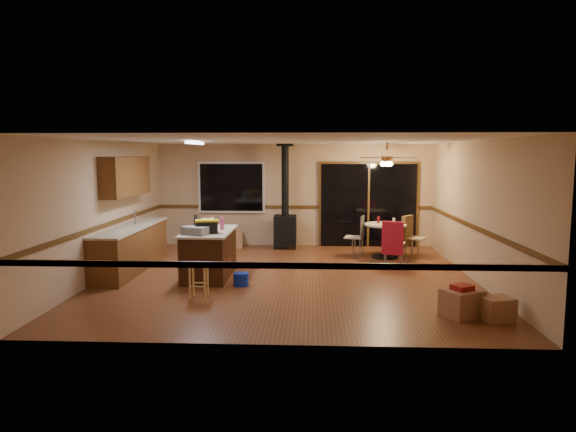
# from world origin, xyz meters

# --- Properties ---
(floor) EXTENTS (7.00, 7.00, 0.00)m
(floor) POSITION_xyz_m (0.00, 0.00, 0.00)
(floor) COLOR brown
(floor) RESTS_ON ground
(ceiling) EXTENTS (7.00, 7.00, 0.00)m
(ceiling) POSITION_xyz_m (0.00, 0.00, 2.60)
(ceiling) COLOR silver
(ceiling) RESTS_ON ground
(wall_back) EXTENTS (7.00, 0.00, 7.00)m
(wall_back) POSITION_xyz_m (0.00, 3.50, 1.30)
(wall_back) COLOR tan
(wall_back) RESTS_ON ground
(wall_front) EXTENTS (7.00, 0.00, 7.00)m
(wall_front) POSITION_xyz_m (0.00, -3.50, 1.30)
(wall_front) COLOR tan
(wall_front) RESTS_ON ground
(wall_left) EXTENTS (0.00, 7.00, 7.00)m
(wall_left) POSITION_xyz_m (-3.50, 0.00, 1.30)
(wall_left) COLOR tan
(wall_left) RESTS_ON ground
(wall_right) EXTENTS (0.00, 7.00, 7.00)m
(wall_right) POSITION_xyz_m (3.50, 0.00, 1.30)
(wall_right) COLOR tan
(wall_right) RESTS_ON ground
(chair_rail) EXTENTS (7.00, 7.00, 0.08)m
(chair_rail) POSITION_xyz_m (0.00, 0.00, 1.00)
(chair_rail) COLOR #4E3113
(chair_rail) RESTS_ON ground
(window) EXTENTS (1.72, 0.10, 1.32)m
(window) POSITION_xyz_m (-1.60, 3.45, 1.50)
(window) COLOR black
(window) RESTS_ON ground
(sliding_door) EXTENTS (2.52, 0.10, 2.10)m
(sliding_door) POSITION_xyz_m (1.90, 3.45, 1.05)
(sliding_door) COLOR black
(sliding_door) RESTS_ON ground
(lower_cabinets) EXTENTS (0.60, 3.00, 0.86)m
(lower_cabinets) POSITION_xyz_m (-3.20, 0.50, 0.43)
(lower_cabinets) COLOR brown
(lower_cabinets) RESTS_ON ground
(countertop) EXTENTS (0.64, 3.04, 0.04)m
(countertop) POSITION_xyz_m (-3.20, 0.50, 0.88)
(countertop) COLOR #C0B095
(countertop) RESTS_ON lower_cabinets
(upper_cabinets) EXTENTS (0.35, 2.00, 0.80)m
(upper_cabinets) POSITION_xyz_m (-3.33, 0.70, 1.90)
(upper_cabinets) COLOR brown
(upper_cabinets) RESTS_ON ground
(kitchen_island) EXTENTS (0.88, 1.68, 0.90)m
(kitchen_island) POSITION_xyz_m (-1.50, 0.00, 0.45)
(kitchen_island) COLOR black
(kitchen_island) RESTS_ON ground
(wood_stove) EXTENTS (0.55, 0.50, 2.52)m
(wood_stove) POSITION_xyz_m (-0.20, 3.05, 0.73)
(wood_stove) COLOR black
(wood_stove) RESTS_ON ground
(ceiling_fan) EXTENTS (0.24, 0.24, 0.55)m
(ceiling_fan) POSITION_xyz_m (2.13, 1.99, 2.21)
(ceiling_fan) COLOR brown
(ceiling_fan) RESTS_ON ceiling
(fluorescent_strip) EXTENTS (0.10, 1.20, 0.04)m
(fluorescent_strip) POSITION_xyz_m (-1.80, 0.30, 2.56)
(fluorescent_strip) COLOR white
(fluorescent_strip) RESTS_ON ceiling
(toolbox_grey) EXTENTS (0.53, 0.42, 0.14)m
(toolbox_grey) POSITION_xyz_m (-1.65, -0.51, 0.97)
(toolbox_grey) COLOR slate
(toolbox_grey) RESTS_ON kitchen_island
(toolbox_black) EXTENTS (0.42, 0.27, 0.21)m
(toolbox_black) POSITION_xyz_m (-1.46, -0.34, 1.01)
(toolbox_black) COLOR black
(toolbox_black) RESTS_ON kitchen_island
(toolbox_yellow_lid) EXTENTS (0.46, 0.29, 0.03)m
(toolbox_yellow_lid) POSITION_xyz_m (-1.46, -0.34, 1.13)
(toolbox_yellow_lid) COLOR gold
(toolbox_yellow_lid) RESTS_ON toolbox_black
(box_on_island) EXTENTS (0.30, 0.36, 0.21)m
(box_on_island) POSITION_xyz_m (-1.54, 0.11, 1.00)
(box_on_island) COLOR #966343
(box_on_island) RESTS_ON kitchen_island
(bottle_dark) EXTENTS (0.08, 0.08, 0.27)m
(bottle_dark) POSITION_xyz_m (-1.82, 0.30, 1.04)
(bottle_dark) COLOR black
(bottle_dark) RESTS_ON kitchen_island
(bottle_pink) EXTENTS (0.09, 0.09, 0.24)m
(bottle_pink) POSITION_xyz_m (-1.27, 0.10, 1.02)
(bottle_pink) COLOR #D84C8C
(bottle_pink) RESTS_ON kitchen_island
(bottle_white) EXTENTS (0.06, 0.06, 0.17)m
(bottle_white) POSITION_xyz_m (-1.57, 0.72, 0.98)
(bottle_white) COLOR white
(bottle_white) RESTS_ON kitchen_island
(bar_stool) EXTENTS (0.35, 0.35, 0.58)m
(bar_stool) POSITION_xyz_m (-1.38, -1.47, 0.29)
(bar_stool) COLOR #D8B572
(bar_stool) RESTS_ON floor
(blue_bucket) EXTENTS (0.36, 0.36, 0.23)m
(blue_bucket) POSITION_xyz_m (-0.80, -0.65, 0.11)
(blue_bucket) COLOR #0C27AC
(blue_bucket) RESTS_ON floor
(dining_table) EXTENTS (0.94, 0.94, 0.78)m
(dining_table) POSITION_xyz_m (2.13, 1.99, 0.53)
(dining_table) COLOR black
(dining_table) RESTS_ON ground
(glass_red) EXTENTS (0.08, 0.08, 0.16)m
(glass_red) POSITION_xyz_m (1.98, 2.09, 0.86)
(glass_red) COLOR #590C14
(glass_red) RESTS_ON dining_table
(glass_cream) EXTENTS (0.07, 0.07, 0.14)m
(glass_cream) POSITION_xyz_m (2.31, 1.94, 0.85)
(glass_cream) COLOR beige
(glass_cream) RESTS_ON dining_table
(chair_left) EXTENTS (0.49, 0.49, 0.51)m
(chair_left) POSITION_xyz_m (1.53, 2.06, 0.59)
(chair_left) COLOR tan
(chair_left) RESTS_ON ground
(chair_near) EXTENTS (0.55, 0.58, 0.70)m
(chair_near) POSITION_xyz_m (2.17, 1.12, 0.60)
(chair_near) COLOR tan
(chair_near) RESTS_ON ground
(chair_right) EXTENTS (0.62, 0.60, 0.70)m
(chair_right) POSITION_xyz_m (2.68, 2.14, 0.60)
(chair_right) COLOR tan
(chair_right) RESTS_ON ground
(box_under_window) EXTENTS (0.59, 0.50, 0.42)m
(box_under_window) POSITION_xyz_m (-1.56, 3.10, 0.21)
(box_under_window) COLOR #966343
(box_under_window) RESTS_ON floor
(box_corner_a) EXTENTS (0.67, 0.64, 0.39)m
(box_corner_a) POSITION_xyz_m (2.65, -2.24, 0.20)
(box_corner_a) COLOR #966343
(box_corner_a) RESTS_ON floor
(box_corner_b) EXTENTS (0.48, 0.44, 0.34)m
(box_corner_b) POSITION_xyz_m (3.10, -2.41, 0.17)
(box_corner_b) COLOR #966343
(box_corner_b) RESTS_ON floor
(box_small_red) EXTENTS (0.35, 0.34, 0.07)m
(box_small_red) POSITION_xyz_m (2.65, -2.24, 0.43)
(box_small_red) COLOR maroon
(box_small_red) RESTS_ON box_corner_a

